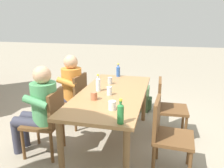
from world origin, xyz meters
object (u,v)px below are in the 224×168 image
Objects in this scene: chair_near_right at (167,105)px; dining_table at (112,99)px; bottle_green at (121,113)px; bottle_blue at (118,71)px; person_in_white_shirt at (67,87)px; chair_near_left at (166,132)px; chair_far_left at (48,119)px; person_in_plaid_shirt at (39,106)px; cup_steel at (110,81)px; cup_white at (112,105)px; cup_glass at (109,91)px; bottle_clear at (98,84)px; backpack_by_near_side at (145,99)px; cup_terracotta at (94,96)px; chair_far_right at (74,97)px.

dining_table is at bearing 120.06° from chair_near_right.
bottle_blue is at bearing 12.72° from bottle_green.
chair_near_left is at bearing -118.30° from person_in_white_shirt.
chair_far_left is at bearing -172.67° from person_in_white_shirt.
person_in_plaid_shirt is 1.10m from cup_steel.
cup_white is at bearing -99.59° from chair_far_left.
cup_glass is (0.32, -0.72, 0.33)m from chair_far_left.
bottle_green is 2.51× the size of cup_white.
chair_far_left is (-0.42, 0.73, -0.19)m from dining_table.
person_in_white_shirt reaches higher than cup_white.
chair_near_right is 7.71× the size of cup_glass.
backpack_by_near_side is at bearing -22.42° from bottle_clear.
chair_near_right is at bearing 0.01° from chair_near_left.
cup_steel is at bearing 18.27° from bottle_green.
dining_table is at bearing 18.49° from bottle_green.
chair_near_right is 1.20m from cup_terracotta.
bottle_green is at bearing -111.51° from person_in_plaid_shirt.
cup_terracotta is at bearing -141.62° from chair_far_right.
chair_near_right is at bearing -61.62° from person_in_plaid_shirt.
chair_near_right is at bearing -59.94° from dining_table.
cup_white is (-0.14, -0.98, 0.16)m from person_in_plaid_shirt.
chair_near_right is 1.20m from cup_white.
chair_far_right is 1.84× the size of backpack_by_near_side.
dining_table is 0.87m from chair_far_left.
bottle_clear is at bearing 56.45° from cup_glass.
person_in_white_shirt is 4.99× the size of bottle_clear.
bottle_blue is (0.45, -0.63, 0.37)m from chair_far_right.
cup_steel is (0.82, 0.86, 0.33)m from chair_near_left.
bottle_blue is at bearing -54.40° from chair_far_right.
dining_table is 0.18m from cup_glass.
person_in_plaid_shirt is 1.01m from cup_white.
person_in_plaid_shirt is at bearing 118.38° from chair_near_right.
dining_table is at bearing -173.34° from bottle_blue.
chair_near_left is 1.84× the size of backpack_by_near_side.
bottle_blue is at bearing 32.85° from chair_near_left.
cup_glass is (-0.53, 0.74, 0.33)m from chair_near_right.
cup_glass is (-0.50, -0.12, 0.00)m from cup_steel.
person_in_plaid_shirt reaches higher than bottle_clear.
person_in_white_shirt is 0.85m from person_in_plaid_shirt.
cup_glass is at bearing -166.87° from cup_steel.
chair_far_right is at bearing 87.50° from cup_steel.
cup_terracotta is (0.11, -0.69, 0.16)m from person_in_plaid_shirt.
cup_white is at bearing -131.06° from cup_terracotta.
bottle_blue is at bearing 9.48° from cup_white.
cup_glass reaches higher than cup_steel.
person_in_white_shirt reaches higher than chair_far_left.
chair_near_right is 8.36× the size of cup_steel.
cup_glass reaches higher than backpack_by_near_side.
chair_far_left is 0.68m from cup_terracotta.
chair_far_left is 3.69× the size of bottle_clear.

